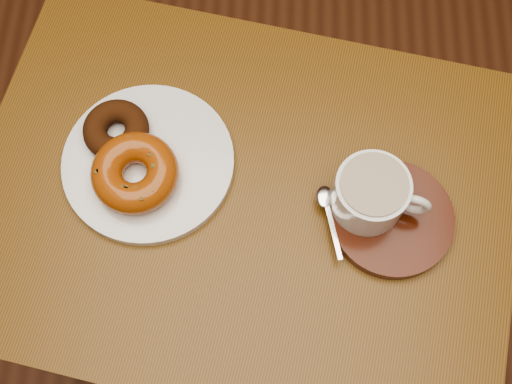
{
  "coord_description": "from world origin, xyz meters",
  "views": [
    {
      "loc": [
        0.27,
        -0.27,
        1.57
      ],
      "look_at": [
        0.26,
        0.04,
        0.74
      ],
      "focal_mm": 45.0,
      "sensor_mm": 36.0,
      "label": 1
    }
  ],
  "objects_px": {
    "cafe_table": "(243,222)",
    "saucer": "(392,218)",
    "donut_plate": "(148,162)",
    "coffee_cup": "(372,194)"
  },
  "relations": [
    {
      "from": "saucer",
      "to": "coffee_cup",
      "type": "xyz_separation_m",
      "value": [
        -0.03,
        0.02,
        0.04
      ]
    },
    {
      "from": "donut_plate",
      "to": "saucer",
      "type": "distance_m",
      "value": 0.35
    },
    {
      "from": "cafe_table",
      "to": "donut_plate",
      "type": "bearing_deg",
      "value": 173.09
    },
    {
      "from": "cafe_table",
      "to": "donut_plate",
      "type": "distance_m",
      "value": 0.19
    },
    {
      "from": "donut_plate",
      "to": "cafe_table",
      "type": "bearing_deg",
      "value": -18.08
    },
    {
      "from": "donut_plate",
      "to": "saucer",
      "type": "height_order",
      "value": "saucer"
    },
    {
      "from": "cafe_table",
      "to": "coffee_cup",
      "type": "height_order",
      "value": "coffee_cup"
    },
    {
      "from": "saucer",
      "to": "coffee_cup",
      "type": "distance_m",
      "value": 0.06
    },
    {
      "from": "cafe_table",
      "to": "saucer",
      "type": "distance_m",
      "value": 0.24
    },
    {
      "from": "cafe_table",
      "to": "coffee_cup",
      "type": "xyz_separation_m",
      "value": [
        0.17,
        -0.01,
        0.17
      ]
    }
  ]
}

